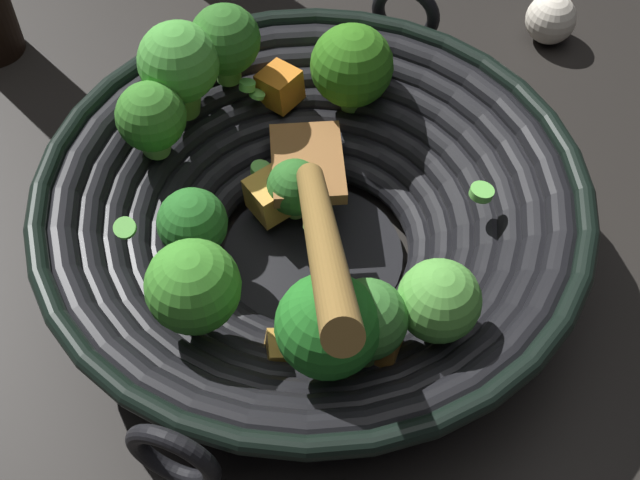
% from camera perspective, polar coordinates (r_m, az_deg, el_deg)
% --- Properties ---
extents(ground_plane, '(4.00, 4.00, 0.00)m').
position_cam_1_polar(ground_plane, '(0.61, -0.47, -1.46)').
color(ground_plane, black).
extents(wok, '(0.36, 0.36, 0.21)m').
position_cam_1_polar(wok, '(0.57, -0.78, 1.93)').
color(wok, black).
rests_on(wok, ground).
extents(garlic_bulb, '(0.04, 0.04, 0.04)m').
position_cam_1_polar(garlic_bulb, '(0.79, 14.97, 13.90)').
color(garlic_bulb, silver).
rests_on(garlic_bulb, ground).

